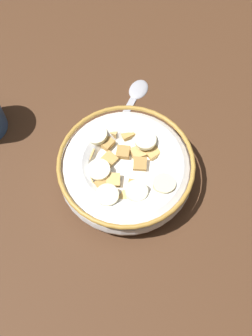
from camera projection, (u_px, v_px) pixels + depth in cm
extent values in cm
cube|color=#472B19|center=(126.00, 181.00, 57.20)|extent=(117.74, 117.74, 2.00)
cylinder|color=white|center=(126.00, 177.00, 56.04)|extent=(9.89, 9.89, 0.60)
torus|color=white|center=(126.00, 170.00, 54.19)|extent=(17.97, 17.97, 4.76)
torus|color=#B28438|center=(126.00, 163.00, 52.33)|extent=(18.04, 18.04, 0.60)
cylinder|color=white|center=(126.00, 168.00, 53.64)|extent=(15.12, 15.12, 0.40)
cube|color=#AD7F42|center=(123.00, 152.00, 53.98)|extent=(2.43, 2.40, 0.93)
cube|color=tan|center=(116.00, 182.00, 51.90)|extent=(2.49, 2.51, 0.98)
cube|color=#B78947|center=(95.00, 202.00, 50.74)|extent=(1.96, 2.02, 0.95)
cube|color=#B78947|center=(127.00, 133.00, 55.38)|extent=(2.39, 2.43, 1.01)
cube|color=tan|center=(109.00, 159.00, 53.67)|extent=(1.93, 1.86, 0.98)
cube|color=tan|center=(112.00, 130.00, 55.39)|extent=(2.20, 2.26, 1.02)
cube|color=tan|center=(153.00, 152.00, 54.05)|extent=(2.21, 2.26, 0.96)
cube|color=tan|center=(87.00, 154.00, 53.86)|extent=(2.22, 2.25, 0.87)
cube|color=#B78947|center=(113.00, 210.00, 50.37)|extent=(2.06, 2.07, 0.83)
cube|color=tan|center=(126.00, 199.00, 50.89)|extent=(1.94, 1.99, 0.94)
cube|color=tan|center=(147.00, 138.00, 55.07)|extent=(2.42, 2.42, 0.84)
cube|color=tan|center=(171.00, 183.00, 52.08)|extent=(2.48, 2.47, 0.85)
cube|color=tan|center=(136.00, 152.00, 54.16)|extent=(2.41, 2.45, 1.00)
cube|color=#AD7F42|center=(171.00, 147.00, 54.36)|extent=(2.51, 2.50, 0.93)
cube|color=tan|center=(85.00, 182.00, 51.94)|extent=(2.31, 2.32, 0.83)
cube|color=#AD7F42|center=(103.00, 186.00, 51.69)|extent=(2.28, 2.31, 0.91)
cube|color=#B78947|center=(106.00, 143.00, 54.56)|extent=(1.76, 1.79, 0.86)
cube|color=#AD7F42|center=(140.00, 164.00, 53.19)|extent=(2.48, 2.51, 1.04)
cube|color=#AD7F42|center=(134.00, 187.00, 51.76)|extent=(2.35, 2.38, 0.94)
cylinder|color=#F4EABC|center=(136.00, 191.00, 50.51)|extent=(4.12, 4.12, 0.96)
cylinder|color=beige|center=(97.00, 135.00, 54.29)|extent=(4.15, 4.13, 0.96)
cylinder|color=beige|center=(164.00, 184.00, 50.84)|extent=(3.58, 3.61, 1.05)
cylinder|color=beige|center=(107.00, 195.00, 49.90)|extent=(4.10, 4.11, 0.79)
cylinder|color=#F9EFC6|center=(99.00, 170.00, 52.02)|extent=(3.48, 3.52, 0.88)
cylinder|color=beige|center=(147.00, 141.00, 53.46)|extent=(3.98, 4.01, 0.80)
ellipsoid|color=#A5A5AD|center=(139.00, 88.00, 62.88)|extent=(3.66, 4.49, 0.80)
cube|color=#A5A5AD|center=(118.00, 126.00, 59.93)|extent=(3.62, 11.21, 0.36)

